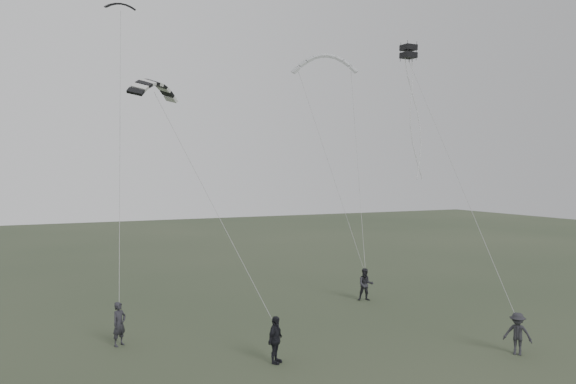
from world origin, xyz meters
name	(u,v)px	position (x,y,z in m)	size (l,w,h in m)	color
ground	(324,350)	(0.00, 0.00, 0.00)	(140.00, 140.00, 0.00)	#2C3925
flyer_left	(119,324)	(-7.95, 4.45, 0.98)	(0.71, 0.47, 1.96)	#222228
flyer_right	(366,284)	(6.83, 7.24, 0.97)	(0.94, 0.74, 1.94)	#222227
flyer_center	(275,340)	(-2.59, -0.62, 0.96)	(1.12, 0.47, 1.92)	black
flyer_far	(518,334)	(7.14, -3.98, 0.89)	(1.16, 0.66, 1.79)	#222227
kite_dark_small	(120,4)	(-6.69, 11.47, 17.13)	(1.66, 0.50, 0.53)	black
kite_pale_large	(325,55)	(6.94, 12.60, 15.68)	(4.46, 1.00, 1.79)	#A7AAAC
kite_striped	(154,82)	(-5.97, 6.18, 12.05)	(3.06, 0.77, 1.20)	black
kite_box	(408,52)	(8.45, 5.37, 14.68)	(0.75, 0.75, 0.76)	black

